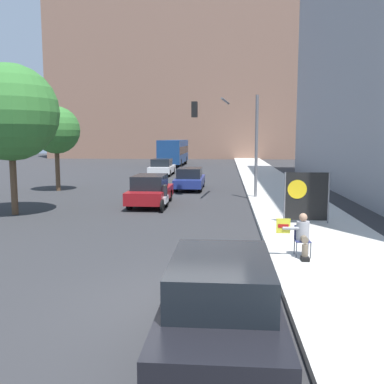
{
  "coord_description": "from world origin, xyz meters",
  "views": [
    {
      "loc": [
        0.83,
        -8.21,
        3.34
      ],
      "look_at": [
        -0.4,
        7.09,
        1.38
      ],
      "focal_mm": 40.0,
      "sensor_mm": 36.0,
      "label": 1
    }
  ],
  "objects": [
    {
      "name": "car_on_road_nearest",
      "position": [
        -2.91,
        12.58,
        0.75
      ],
      "size": [
        1.75,
        4.41,
        1.52
      ],
      "color": "maroon",
      "rests_on": "ground_plane"
    },
    {
      "name": "car_on_road_distant",
      "position": [
        -4.86,
        29.38,
        0.74
      ],
      "size": [
        1.88,
        4.52,
        1.49
      ],
      "color": "white",
      "rests_on": "ground_plane"
    },
    {
      "name": "ground_plane",
      "position": [
        0.0,
        0.0,
        0.0
      ],
      "size": [
        160.0,
        160.0,
        0.0
      ],
      "primitive_type": "plane",
      "color": "#303033"
    },
    {
      "name": "street_tree_midblock",
      "position": [
        -9.78,
        17.93,
        3.79
      ],
      "size": [
        2.95,
        2.95,
        5.29
      ],
      "color": "brown",
      "rests_on": "ground_plane"
    },
    {
      "name": "street_tree_near_curb",
      "position": [
        -8.37,
        9.55,
        4.39
      ],
      "size": [
        4.12,
        4.12,
        6.46
      ],
      "color": "brown",
      "rests_on": "ground_plane"
    },
    {
      "name": "parked_car_curbside",
      "position": [
        0.76,
        -1.43,
        0.72
      ],
      "size": [
        1.85,
        4.67,
        1.44
      ],
      "color": "black",
      "rests_on": "ground_plane"
    },
    {
      "name": "car_on_road_midblock",
      "position": [
        -1.51,
        19.21,
        0.71
      ],
      "size": [
        1.73,
        4.55,
        1.41
      ],
      "color": "navy",
      "rests_on": "ground_plane"
    },
    {
      "name": "seated_protester",
      "position": [
        2.87,
        3.15,
        0.79
      ],
      "size": [
        0.92,
        0.77,
        1.17
      ],
      "rotation": [
        0.0,
        0.0,
        -0.32
      ],
      "color": "#474C56",
      "rests_on": "sidewalk_curb"
    },
    {
      "name": "sidewalk_curb",
      "position": [
        3.99,
        15.0,
        0.08
      ],
      "size": [
        3.91,
        90.0,
        0.17
      ],
      "primitive_type": "cube",
      "color": "beige",
      "rests_on": "ground_plane"
    },
    {
      "name": "city_bus_on_road",
      "position": [
        -5.39,
        42.29,
        1.76
      ],
      "size": [
        2.49,
        10.42,
        3.05
      ],
      "color": "navy",
      "rests_on": "ground_plane"
    },
    {
      "name": "motorcycle_on_road",
      "position": [
        -2.02,
        11.33,
        0.52
      ],
      "size": [
        0.28,
        2.19,
        1.2
      ],
      "color": "silver",
      "rests_on": "ground_plane"
    },
    {
      "name": "building_backdrop_far",
      "position": [
        -2.0,
        64.65,
        12.91
      ],
      "size": [
        52.0,
        12.0,
        25.82
      ],
      "color": "#936B56",
      "rests_on": "ground_plane"
    },
    {
      "name": "protest_banner",
      "position": [
        3.81,
        7.81,
        1.17
      ],
      "size": [
        1.67,
        0.06,
        1.9
      ],
      "color": "slate",
      "rests_on": "sidewalk_curb"
    },
    {
      "name": "traffic_light_pole",
      "position": [
        1.11,
        15.06,
        3.87
      ],
      "size": [
        3.59,
        3.36,
        5.41
      ],
      "color": "slate",
      "rests_on": "sidewalk_curb"
    }
  ]
}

